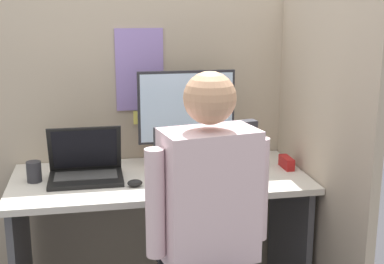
# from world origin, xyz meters

# --- Properties ---
(cubicle_panel_back) EXTENTS (1.91, 0.05, 1.58)m
(cubicle_panel_back) POSITION_xyz_m (-0.00, 0.66, 0.79)
(cubicle_panel_back) COLOR tan
(cubicle_panel_back) RESTS_ON ground
(cubicle_panel_right) EXTENTS (0.04, 1.26, 1.58)m
(cubicle_panel_right) POSITION_xyz_m (0.73, 0.25, 0.79)
(cubicle_panel_right) COLOR tan
(cubicle_panel_right) RESTS_ON ground
(desk) EXTENTS (1.41, 0.64, 0.72)m
(desk) POSITION_xyz_m (0.00, 0.32, 0.54)
(desk) COLOR beige
(desk) RESTS_ON ground
(paper_box) EXTENTS (0.29, 0.25, 0.07)m
(paper_box) POSITION_xyz_m (0.15, 0.45, 0.76)
(paper_box) COLOR orange
(paper_box) RESTS_ON desk
(monitor) EXTENTS (0.48, 0.24, 0.41)m
(monitor) POSITION_xyz_m (0.15, 0.45, 1.00)
(monitor) COLOR #232328
(monitor) RESTS_ON paper_box
(laptop) EXTENTS (0.34, 0.25, 0.25)m
(laptop) POSITION_xyz_m (-0.35, 0.34, 0.77)
(laptop) COLOR black
(laptop) RESTS_ON desk
(mouse) EXTENTS (0.07, 0.05, 0.03)m
(mouse) POSITION_xyz_m (-0.13, 0.19, 0.74)
(mouse) COLOR black
(mouse) RESTS_ON desk
(stapler) EXTENTS (0.04, 0.13, 0.06)m
(stapler) POSITION_xyz_m (0.64, 0.32, 0.75)
(stapler) COLOR #A31919
(stapler) RESTS_ON desk
(carrot_toy) EXTENTS (0.05, 0.14, 0.05)m
(carrot_toy) POSITION_xyz_m (0.16, 0.09, 0.75)
(carrot_toy) COLOR orange
(carrot_toy) RESTS_ON desk
(office_chair) EXTENTS (0.55, 0.59, 1.06)m
(office_chair) POSITION_xyz_m (0.12, -0.22, 0.55)
(office_chair) COLOR #2D2D33
(office_chair) RESTS_ON ground
(person) EXTENTS (0.47, 0.43, 1.30)m
(person) POSITION_xyz_m (0.09, -0.37, 0.76)
(person) COLOR #282D4C
(person) RESTS_ON ground
(pen_cup) EXTENTS (0.07, 0.07, 0.10)m
(pen_cup) POSITION_xyz_m (-0.58, 0.34, 0.77)
(pen_cup) COLOR #28282D
(pen_cup) RESTS_ON desk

